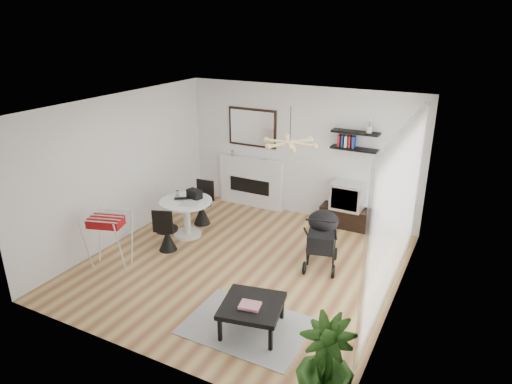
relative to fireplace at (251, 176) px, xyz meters
The scene contains 25 objects.
floor 2.75m from the fireplace, 65.59° to the right, with size 5.00×5.00×0.00m, color brown.
ceiling 3.34m from the fireplace, 65.59° to the right, with size 5.00×5.00×0.00m, color white.
wall_back 1.29m from the fireplace, ahead, with size 5.00×5.00×0.00m, color white.
wall_left 2.88m from the fireplace, 120.01° to the right, with size 5.00×5.00×0.00m, color white.
wall_right 4.39m from the fireplace, 33.95° to the right, with size 5.00×5.00×0.00m, color white.
sheer_curtain 4.20m from the fireplace, 32.43° to the right, with size 0.04×3.60×2.60m, color white.
fireplace is the anchor object (origin of this frame).
shelf_lower 2.43m from the fireplace, ahead, with size 0.90×0.25×0.04m, color black.
shelf_upper 2.57m from the fireplace, ahead, with size 0.90×0.25×0.04m, color black.
pendant_lamp 3.15m from the fireplace, 49.71° to the right, with size 0.90×0.90×0.10m, color tan, non-canonical shape.
tv_console 2.30m from the fireplace, ahead, with size 1.09×0.38×0.41m, color black.
crt_tv 2.22m from the fireplace, ahead, with size 0.61×0.53×0.53m.
dining_table 1.95m from the fireplace, 101.21° to the right, with size 0.98×0.98×0.72m.
laptop 1.97m from the fireplace, 103.29° to the right, with size 0.31×0.20×0.02m, color black.
black_bag 1.76m from the fireplace, 99.91° to the right, with size 0.28×0.17×0.17m, color black.
newspaper 2.01m from the fireplace, 96.47° to the right, with size 0.34×0.28×0.01m, color silver.
drinking_glass 1.89m from the fireplace, 110.80° to the right, with size 0.06×0.06×0.10m, color white.
chair_far 1.44m from the fireplace, 108.29° to the right, with size 0.42×0.43×0.88m.
chair_near 2.63m from the fireplace, 97.62° to the right, with size 0.44×0.45×0.84m.
drying_rack 3.55m from the fireplace, 103.56° to the right, with size 0.77×0.75×0.94m.
stroller 2.90m from the fireplace, 38.02° to the right, with size 0.71×0.93×1.05m.
rug 4.36m from the fireplace, 62.91° to the right, with size 1.65×1.19×0.01m, color gray.
coffee_table 4.38m from the fireplace, 61.93° to the right, with size 0.93×0.93×0.40m.
magazines 4.45m from the fireplace, 62.29° to the right, with size 0.27×0.21×0.04m, color #D13449.
potted_plant 5.71m from the fireplace, 54.27° to the right, with size 0.61×0.61×1.09m, color #245016.
Camera 1 is at (3.33, -5.91, 3.94)m, focal length 32.00 mm.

